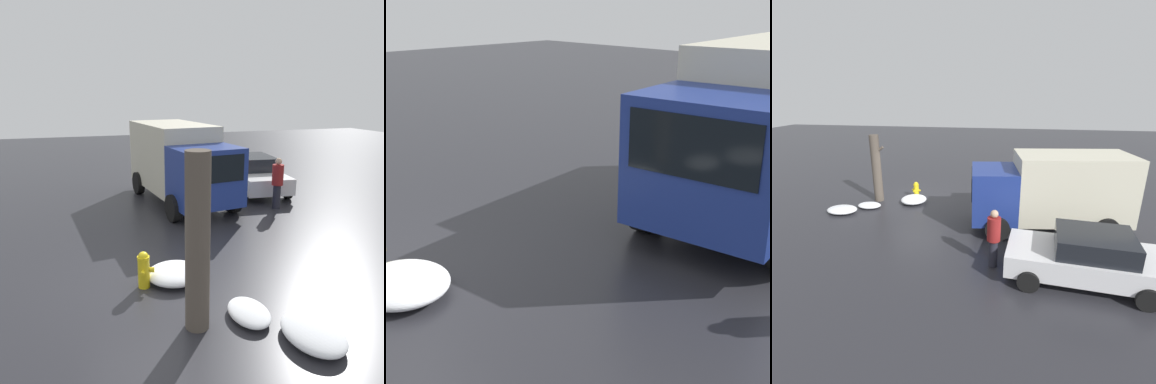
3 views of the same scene
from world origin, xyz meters
TOP-DOWN VIEW (x-y plane):
  - ground_plane at (0.00, 0.00)m, footprint 60.00×60.00m
  - fire_hydrant at (-0.00, -0.00)m, footprint 0.46×0.37m
  - tree_trunk at (-1.69, -0.67)m, footprint 0.66×0.43m
  - delivery_truck at (6.22, -2.49)m, footprint 6.05×3.13m
  - pedestrian at (4.24, -5.59)m, footprint 0.40×0.40m
  - parked_car at (6.84, -5.89)m, footprint 4.39×2.37m
  - snow_pile_by_hydrant at (0.10, -0.72)m, footprint 1.20×1.27m
  - snow_pile_curbside at (-2.63, -2.43)m, footprint 1.32×0.99m
  - snow_pile_by_tree at (-1.72, -1.67)m, footprint 1.06×0.74m

SIDE VIEW (x-z plane):
  - ground_plane at x=0.00m, z-range 0.00..0.00m
  - snow_pile_by_tree at x=-1.72m, z-range 0.00..0.23m
  - snow_pile_curbside at x=-2.63m, z-range 0.00..0.29m
  - snow_pile_by_hydrant at x=0.10m, z-range 0.00..0.33m
  - fire_hydrant at x=0.00m, z-range 0.01..0.83m
  - parked_car at x=6.84m, z-range 0.01..1.50m
  - pedestrian at x=4.24m, z-range 0.08..1.94m
  - delivery_truck at x=6.22m, z-range 0.13..3.06m
  - tree_trunk at x=-1.69m, z-range 0.01..3.21m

